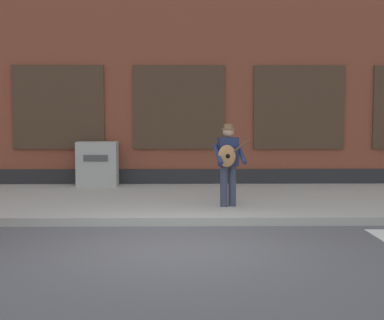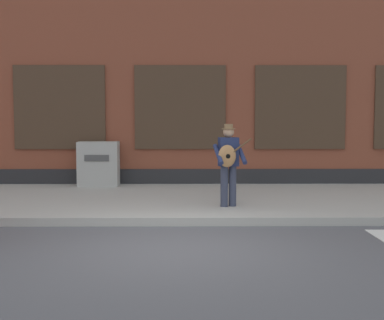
{
  "view_description": "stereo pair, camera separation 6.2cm",
  "coord_description": "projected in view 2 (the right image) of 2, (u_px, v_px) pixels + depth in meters",
  "views": [
    {
      "loc": [
        0.13,
        -7.81,
        1.94
      ],
      "look_at": [
        0.28,
        1.86,
        1.16
      ],
      "focal_mm": 50.0,
      "sensor_mm": 36.0,
      "label": 1
    },
    {
      "loc": [
        0.19,
        -7.81,
        1.94
      ],
      "look_at": [
        0.28,
        1.86,
        1.16
      ],
      "focal_mm": 50.0,
      "sensor_mm": 36.0,
      "label": 2
    }
  ],
  "objects": [
    {
      "name": "utility_box",
      "position": [
        99.0,
        164.0,
        13.85
      ],
      "size": [
        1.04,
        0.56,
        1.15
      ],
      "color": "#ADADA8",
      "rests_on": "sidewalk"
    },
    {
      "name": "building_backdrop",
      "position": [
        181.0,
        48.0,
        16.04
      ],
      "size": [
        28.0,
        4.06,
        8.04
      ],
      "color": "brown",
      "rests_on": "ground"
    },
    {
      "name": "busker",
      "position": [
        228.0,
        160.0,
        10.62
      ],
      "size": [
        0.76,
        0.62,
        1.65
      ],
      "color": "#33384C",
      "rests_on": "sidewalk"
    },
    {
      "name": "ground_plane",
      "position": [
        175.0,
        248.0,
        7.94
      ],
      "size": [
        160.0,
        160.0,
        0.0
      ],
      "primitive_type": "plane",
      "color": "#56565B"
    },
    {
      "name": "sidewalk",
      "position": [
        179.0,
        201.0,
        11.93
      ],
      "size": [
        28.0,
        4.89,
        0.15
      ],
      "color": "#ADAAA3",
      "rests_on": "ground"
    }
  ]
}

